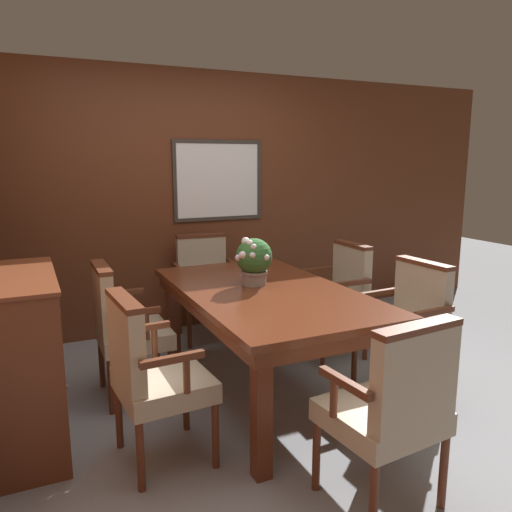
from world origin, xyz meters
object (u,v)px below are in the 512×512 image
dining_table (265,303)px  chair_left_near (151,370)px  sideboard_cabinet (15,362)px  chair_head_far (205,280)px  chair_right_far (339,293)px  potted_plant (254,260)px  chair_left_far (123,323)px  chair_right_near (408,322)px  chair_head_near (393,403)px

dining_table → chair_left_near: size_ratio=1.97×
sideboard_cabinet → chair_head_far: bearing=38.8°
chair_left_near → chair_right_far: (1.79, 0.89, 0.00)m
chair_head_far → chair_right_far: size_ratio=1.00×
potted_plant → sideboard_cabinet: (-1.53, -0.09, -0.44)m
dining_table → chair_right_far: (0.90, 0.44, -0.14)m
chair_left_far → chair_right_far: 1.79m
chair_right_far → sideboard_cabinet: 2.48m
potted_plant → chair_right_far: bearing=18.2°
chair_left_near → sideboard_cabinet: size_ratio=0.94×
dining_table → chair_head_far: bearing=88.8°
chair_right_near → potted_plant: size_ratio=2.82×
chair_left_near → sideboard_cabinet: sideboard_cabinet is taller
chair_head_far → chair_left_far: bearing=-130.2°
chair_left_near → chair_head_near: (0.92, -0.83, 0.00)m
potted_plant → sideboard_cabinet: bearing=-176.8°
chair_head_far → chair_head_near: 2.60m
chair_right_near → sideboard_cabinet: (-2.45, 0.45, -0.03)m
dining_table → chair_left_near: 1.01m
chair_left_near → chair_right_far: size_ratio=1.00×
chair_left_near → chair_head_far: size_ratio=1.00×
chair_left_near → chair_head_far: same height
sideboard_cabinet → chair_head_near: bearing=-40.2°
chair_head_far → potted_plant: (-0.05, -1.19, 0.42)m
sideboard_cabinet → chair_left_far: bearing=27.1°
chair_head_near → chair_left_near: bearing=-47.3°
dining_table → chair_right_far: chair_right_far is taller
chair_left_far → chair_left_near: (-0.01, -0.84, 0.00)m
dining_table → chair_head_near: size_ratio=1.97×
dining_table → chair_left_far: (-0.88, 0.40, -0.14)m
chair_left_near → potted_plant: bearing=-59.9°
chair_left_near → potted_plant: size_ratio=2.82×
chair_head_near → chair_right_near: 1.25m
chair_head_far → sideboard_cabinet: (-1.58, -1.27, -0.03)m
chair_right_far → chair_left_far: bearing=-87.2°
chair_left_far → dining_table: bearing=-113.9°
chair_head_near → chair_right_near: bearing=-139.8°
dining_table → chair_left_far: chair_left_far is taller
chair_right_far → sideboard_cabinet: bearing=-79.7°
chair_right_near → sideboard_cabinet: size_ratio=0.94×
chair_left_far → sideboard_cabinet: size_ratio=0.94×
dining_table → chair_head_far: (0.03, 1.33, -0.14)m
chair_left_far → sideboard_cabinet: 0.75m
chair_right_far → chair_left_near: bearing=-62.4°
chair_left_far → chair_right_near: (1.79, -0.79, 0.00)m
chair_head_far → chair_head_near: bearing=-85.8°
chair_head_far → chair_right_near: 1.93m
chair_head_near → chair_right_far: same height
chair_left_far → potted_plant: (0.86, -0.25, 0.42)m
chair_left_far → chair_head_near: (0.91, -1.67, 0.00)m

